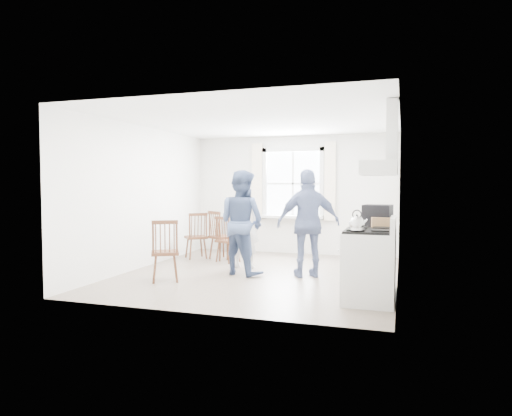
{
  "coord_description": "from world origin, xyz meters",
  "views": [
    {
      "loc": [
        2.3,
        -7.37,
        1.54
      ],
      "look_at": [
        -0.13,
        0.2,
        1.12
      ],
      "focal_mm": 32.0,
      "sensor_mm": 36.0,
      "label": 1
    }
  ],
  "objects": [
    {
      "name": "person_left",
      "position": [
        -0.44,
        0.44,
        0.78
      ],
      "size": [
        0.61,
        0.61,
        1.57
      ],
      "primitive_type": "imported",
      "rotation": [
        0.0,
        0.0,
        3.2
      ],
      "color": "silver",
      "rests_on": "ground"
    },
    {
      "name": "window_assembly",
      "position": [
        0.0,
        2.45,
        1.46
      ],
      "size": [
        1.88,
        0.24,
        1.7
      ],
      "color": "white",
      "rests_on": "room_shell"
    },
    {
      "name": "range_hood",
      "position": [
        2.07,
        -1.35,
        1.9
      ],
      "size": [
        0.45,
        0.76,
        0.94
      ],
      "color": "silver",
      "rests_on": "room_shell"
    },
    {
      "name": "potted_plant",
      "position": [
        0.34,
        2.36,
        1.0
      ],
      "size": [
        0.2,
        0.2,
        0.29
      ],
      "primitive_type": "imported",
      "rotation": [
        0.0,
        0.0,
        -0.31
      ],
      "color": "#2E672E",
      "rests_on": "window_assembly"
    },
    {
      "name": "windsor_chair_d",
      "position": [
        -1.26,
        1.14,
        0.61
      ],
      "size": [
        0.58,
        0.58,
        1.0
      ],
      "color": "#482717",
      "rests_on": "ground"
    },
    {
      "name": "person_mid",
      "position": [
        -0.29,
        -0.09,
        0.89
      ],
      "size": [
        1.11,
        1.11,
        1.77
      ],
      "primitive_type": "imported",
      "rotation": [
        0.0,
        0.0,
        2.78
      ],
      "color": "#43547C",
      "rests_on": "ground"
    },
    {
      "name": "cardboard_box",
      "position": [
        2.03,
        -0.8,
        0.99
      ],
      "size": [
        0.3,
        0.24,
        0.18
      ],
      "primitive_type": "cube",
      "rotation": [
        0.0,
        0.0,
        0.19
      ],
      "color": "#9F784D",
      "rests_on": "low_cabinet"
    },
    {
      "name": "person_right",
      "position": [
        0.84,
        0.03,
        0.89
      ],
      "size": [
        1.38,
        1.38,
        1.79
      ],
      "primitive_type": "imported",
      "rotation": [
        0.0,
        0.0,
        3.57
      ],
      "color": "navy",
      "rests_on": "ground"
    },
    {
      "name": "room_shell",
      "position": [
        0.0,
        0.0,
        1.3
      ],
      "size": [
        4.62,
        5.12,
        2.64
      ],
      "color": "gray",
      "rests_on": "ground"
    },
    {
      "name": "windsor_chair_a",
      "position": [
        -1.69,
        1.12,
        0.59
      ],
      "size": [
        0.56,
        0.56,
        0.96
      ],
      "color": "#482717",
      "rests_on": "ground"
    },
    {
      "name": "kettle",
      "position": [
        1.77,
        -1.63,
        1.04
      ],
      "size": [
        0.19,
        0.19,
        0.27
      ],
      "color": "silver",
      "rests_on": "gas_stove"
    },
    {
      "name": "windsor_chair_b",
      "position": [
        -0.99,
        0.88,
        0.56
      ],
      "size": [
        0.5,
        0.49,
        0.92
      ],
      "color": "#482717",
      "rests_on": "ground"
    },
    {
      "name": "low_cabinet",
      "position": [
        1.98,
        -0.65,
        0.45
      ],
      "size": [
        0.5,
        0.55,
        0.9
      ],
      "primitive_type": "cube",
      "color": "silver",
      "rests_on": "ground"
    },
    {
      "name": "gas_stove",
      "position": [
        1.91,
        -1.35,
        0.48
      ],
      "size": [
        0.68,
        0.76,
        1.12
      ],
      "color": "silver",
      "rests_on": "ground"
    },
    {
      "name": "stereo_stack",
      "position": [
        1.97,
        -0.65,
        1.07
      ],
      "size": [
        0.43,
        0.4,
        0.34
      ],
      "color": "black",
      "rests_on": "low_cabinet"
    },
    {
      "name": "windsor_chair_c",
      "position": [
        -1.21,
        -1.07,
        0.6
      ],
      "size": [
        0.56,
        0.56,
        0.99
      ],
      "color": "#482717",
      "rests_on": "ground"
    },
    {
      "name": "shelf_unit",
      "position": [
        -1.4,
        2.33,
        0.4
      ],
      "size": [
        0.4,
        0.3,
        0.8
      ],
      "primitive_type": "cube",
      "color": "gray",
      "rests_on": "ground"
    }
  ]
}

